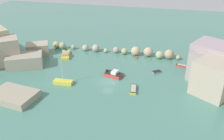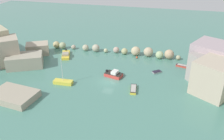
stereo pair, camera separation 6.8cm
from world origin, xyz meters
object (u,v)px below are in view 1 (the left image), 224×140
(stone_dock, at_px, (14,96))
(moored_boat_4, at_px, (66,55))
(channel_buoy, at_px, (137,57))
(moored_boat_2, at_px, (184,66))
(moored_boat_5, at_px, (63,82))
(moored_boat_0, at_px, (157,72))
(moored_boat_1, at_px, (133,89))
(moored_boat_3, at_px, (114,74))

(stone_dock, relative_size, moored_boat_4, 1.48)
(channel_buoy, distance_m, moored_boat_2, 13.35)
(stone_dock, xyz_separation_m, moored_boat_5, (7.37, 8.27, -0.30))
(moored_boat_0, bearing_deg, moored_boat_4, 132.57)
(moored_boat_1, xyz_separation_m, moored_boat_4, (-22.08, 13.77, 0.18))
(moored_boat_5, bearing_deg, moored_boat_0, 25.61)
(moored_boat_1, relative_size, moored_boat_4, 0.64)
(stone_dock, height_order, moored_boat_2, stone_dock)
(stone_dock, bearing_deg, moored_boat_3, 39.02)
(moored_boat_1, height_order, moored_boat_4, moored_boat_4)
(stone_dock, distance_m, moored_boat_0, 33.87)
(moored_boat_0, xyz_separation_m, moored_boat_1, (-4.32, -9.80, 0.09))
(moored_boat_0, xyz_separation_m, moored_boat_2, (6.88, 4.88, 0.07))
(moored_boat_1, bearing_deg, moored_boat_4, -128.29)
(moored_boat_4, bearing_deg, moored_boat_2, 70.66)
(stone_dock, relative_size, moored_boat_1, 2.32)
(stone_dock, xyz_separation_m, moored_boat_2, (34.87, 23.95, -0.47))
(stone_dock, relative_size, moored_boat_3, 2.00)
(moored_boat_1, distance_m, moored_boat_5, 16.33)
(stone_dock, distance_m, moored_boat_2, 42.30)
(channel_buoy, distance_m, moored_boat_3, 12.71)
(channel_buoy, xyz_separation_m, moored_boat_5, (-14.42, -18.36, 0.16))
(stone_dock, xyz_separation_m, moored_boat_4, (1.58, 23.04, -0.26))
(moored_boat_2, bearing_deg, moored_boat_0, 49.35)
(moored_boat_0, bearing_deg, moored_boat_3, 165.42)
(moored_boat_4, distance_m, moored_boat_5, 15.86)
(stone_dock, height_order, moored_boat_1, stone_dock)
(moored_boat_4, xyz_separation_m, moored_boat_5, (5.78, -14.77, -0.05))
(moored_boat_3, bearing_deg, moored_boat_0, 38.99)
(moored_boat_4, bearing_deg, stone_dock, -24.84)
(moored_boat_0, height_order, moored_boat_1, moored_boat_1)
(moored_boat_4, bearing_deg, moored_boat_1, 37.15)
(moored_boat_5, bearing_deg, stone_dock, -133.74)
(moored_boat_1, height_order, moored_boat_5, moored_boat_5)
(stone_dock, height_order, moored_boat_5, moored_boat_5)
(moored_boat_5, bearing_deg, moored_boat_3, 28.62)
(stone_dock, xyz_separation_m, moored_boat_3, (17.91, 14.52, -0.16))
(stone_dock, xyz_separation_m, channel_buoy, (21.78, 26.62, -0.46))
(moored_boat_3, bearing_deg, channel_buoy, 86.95)
(stone_dock, distance_m, moored_boat_3, 23.06)
(moored_boat_2, bearing_deg, moored_boat_1, 66.65)
(moored_boat_2, xyz_separation_m, moored_boat_3, (-16.95, -9.43, 0.31))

